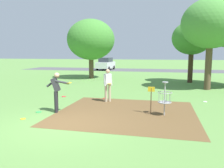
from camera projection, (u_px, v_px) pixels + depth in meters
name	position (u px, v px, depth m)	size (l,w,h in m)	color
ground_plane	(63.00, 125.00, 7.97)	(160.00, 160.00, 0.00)	#5B8942
dirt_tee_pad	(126.00, 112.00, 9.62)	(5.83, 5.37, 0.01)	brown
disc_golf_basket	(163.00, 97.00, 9.08)	(0.98, 0.58, 1.39)	#9E9EA3
player_foreground_watching	(56.00, 90.00, 9.55)	(1.17, 0.47, 1.71)	#232328
player_throwing	(108.00, 83.00, 11.59)	(0.45, 0.45, 1.71)	tan
frisbee_by_tee	(39.00, 112.00, 9.64)	(0.25, 0.25, 0.02)	green
frisbee_mid_grass	(64.00, 96.00, 13.07)	(0.25, 0.25, 0.02)	red
frisbee_far_left	(205.00, 102.00, 11.69)	(0.20, 0.20, 0.02)	white
frisbee_far_right	(23.00, 119.00, 8.65)	(0.21, 0.21, 0.02)	gold
frisbee_scattered_a	(105.00, 98.00, 12.59)	(0.23, 0.23, 0.02)	red
tree_near_right	(91.00, 40.00, 21.96)	(4.66, 4.66, 5.81)	brown
tree_mid_left	(211.00, 24.00, 14.99)	(3.93, 3.93, 6.17)	brown
tree_mid_center	(192.00, 38.00, 18.81)	(3.31, 3.31, 5.20)	#422D1E
parking_lot_strip	(140.00, 70.00, 33.28)	(36.00, 6.00, 0.01)	#4C4C51
parked_car_leftmost	(106.00, 64.00, 33.58)	(2.19, 4.31, 1.84)	silver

